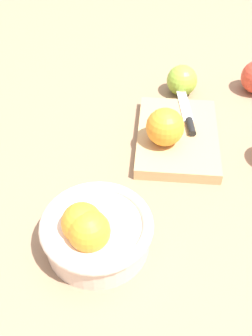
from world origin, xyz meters
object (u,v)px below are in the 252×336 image
Objects in this scene: knife at (188,117)px; apple_mid_right at (182,80)px; bowl at (95,231)px; orange_on_board at (165,127)px; cutting_board at (176,137)px.

knife is 2.29× the size of apple_mid_right.
bowl reaches higher than knife.
bowl is 0.45m from apple_mid_right.
apple_mid_right is (0.42, -0.16, -0.00)m from bowl.
orange_on_board is 0.46× the size of knife.
knife is at bearing -29.69° from bowl.
bowl is 0.34m from knife.
bowl is at bearing 150.82° from cutting_board.
orange_on_board is (0.22, -0.11, 0.02)m from bowl.
bowl reaches higher than cutting_board.
orange_on_board reaches higher than apple_mid_right.
apple_mid_right is at bearing -8.36° from cutting_board.
bowl is 2.47× the size of apple_mid_right.
cutting_board is 0.06m from orange_on_board.
bowl is at bearing 150.31° from knife.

